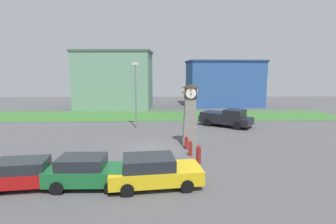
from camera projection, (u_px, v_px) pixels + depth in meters
ground_plane at (154, 149)px, 19.53m from camera, size 80.39×80.39×0.00m
clock_tower at (190, 116)px, 20.25m from camera, size 1.30×1.22×4.78m
bollard_near_tower at (186, 143)px, 19.43m from camera, size 0.27×0.27×0.99m
bollard_mid_row at (190, 148)px, 17.93m from camera, size 0.26×0.26×1.06m
bollard_far_row at (199, 154)px, 16.49m from camera, size 0.31×0.31×1.14m
car_navy_sedan at (27, 173)px, 12.94m from camera, size 4.57×2.26×1.44m
car_near_tower at (87, 171)px, 13.05m from camera, size 4.09×1.91×1.57m
car_by_building at (154, 171)px, 13.11m from camera, size 4.77×2.54×1.56m
pickup_truck at (226, 118)px, 27.45m from camera, size 5.58×4.84×1.85m
street_lamp_near_road at (136, 91)px, 26.11m from camera, size 0.50×0.24×6.59m
warehouse_blue_far at (114, 80)px, 40.27m from camera, size 11.84×7.69×8.77m
storefront_low_left at (224, 83)px, 43.58m from camera, size 12.48×7.70×7.46m
grass_verge_far at (151, 116)px, 34.07m from camera, size 48.23×7.90×0.04m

